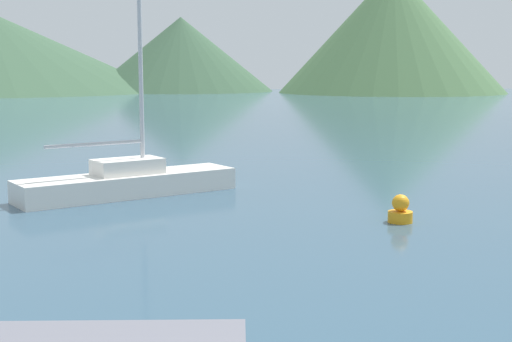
{
  "coord_description": "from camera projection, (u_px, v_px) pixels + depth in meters",
  "views": [
    {
      "loc": [
        -1.96,
        -2.17,
        3.54
      ],
      "look_at": [
        -0.74,
        14.0,
        1.2
      ],
      "focal_mm": 50.0,
      "sensor_mm": 36.0,
      "label": 1
    }
  ],
  "objects": [
    {
      "name": "sailboat_inner",
      "position": [
        128.0,
        178.0,
        19.95
      ],
      "size": [
        6.11,
        4.45,
        11.31
      ],
      "rotation": [
        0.0,
        0.0,
        0.53
      ],
      "color": "white",
      "rests_on": "ground_plane"
    },
    {
      "name": "hill_far_east",
      "position": [
        392.0,
        31.0,
        103.07
      ],
      "size": [
        32.73,
        32.73,
        17.68
      ],
      "color": "#476B42",
      "rests_on": "ground_plane"
    },
    {
      "name": "buoy_marker",
      "position": [
        400.0,
        211.0,
        16.5
      ],
      "size": [
        0.57,
        0.57,
        0.66
      ],
      "color": "orange",
      "rests_on": "ground_plane"
    },
    {
      "name": "hill_east",
      "position": [
        181.0,
        54.0,
        110.73
      ],
      "size": [
        28.6,
        28.6,
        11.41
      ],
      "color": "#38563D",
      "rests_on": "ground_plane"
    }
  ]
}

